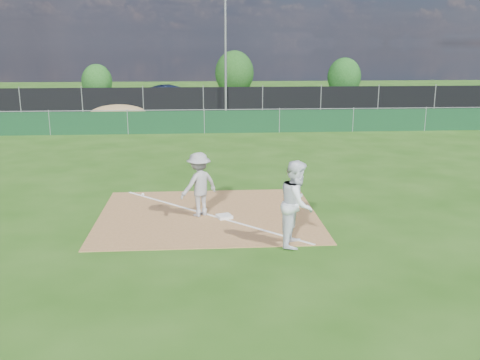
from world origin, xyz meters
name	(u,v)px	position (x,y,z in m)	size (l,w,h in m)	color
ground	(205,152)	(0.00, 10.00, 0.00)	(90.00, 90.00, 0.00)	#214C10
infield_dirt	(208,215)	(0.00, 1.00, 0.01)	(6.00, 5.00, 0.02)	olive
foul_line	(208,215)	(0.00, 1.00, 0.03)	(0.08, 7.00, 0.01)	white
green_fence	(204,122)	(0.00, 15.00, 0.60)	(44.00, 0.05, 1.20)	#0D3219
dirt_mound	(118,115)	(-5.00, 18.50, 0.58)	(3.38, 2.60, 1.17)	olive
black_fence	(203,101)	(0.00, 23.00, 0.90)	(46.00, 0.04, 1.80)	black
parking_lot	(203,106)	(0.00, 28.00, 0.01)	(46.00, 9.00, 0.01)	black
light_pole	(226,53)	(1.50, 22.70, 4.00)	(0.16, 0.16, 8.00)	slate
first_base	(224,216)	(0.43, 0.70, 0.06)	(0.38, 0.38, 0.08)	silver
play_at_first	(199,184)	(-0.24, 0.97, 0.90)	(2.21, 1.21, 1.77)	#A7A7A9
runner	(297,203)	(2.04, -1.37, 1.02)	(0.99, 0.77, 2.04)	white
car_left	(145,97)	(-4.39, 27.75, 0.70)	(1.63, 4.06, 1.38)	#9C9FA4
car_mid	(174,96)	(-2.21, 27.52, 0.81)	(1.69, 4.85, 1.60)	black
car_right	(258,99)	(4.06, 26.72, 0.60)	(1.65, 4.05, 1.18)	black
tree_left	(97,82)	(-8.82, 32.85, 1.53)	(2.51, 2.51, 2.98)	#382316
tree_mid	(234,73)	(2.83, 34.83, 2.08)	(3.41, 3.41, 4.04)	#382316
tree_right	(344,77)	(12.43, 33.76, 1.77)	(2.90, 2.90, 3.44)	#382316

